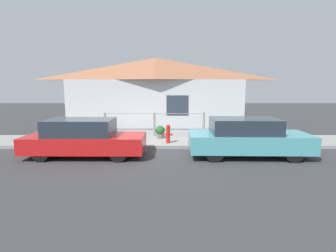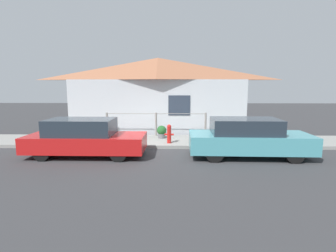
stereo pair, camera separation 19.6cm
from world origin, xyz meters
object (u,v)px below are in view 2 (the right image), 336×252
(fire_hydrant, at_px, (169,133))
(potted_plant_near_hydrant, at_px, (162,131))
(car_left, at_px, (85,138))
(car_right, at_px, (248,138))

(fire_hydrant, distance_m, potted_plant_near_hydrant, 1.13)
(car_left, height_order, potted_plant_near_hydrant, car_left)
(car_right, distance_m, potted_plant_near_hydrant, 4.20)
(car_right, height_order, fire_hydrant, car_right)
(car_left, height_order, car_right, car_right)
(fire_hydrant, relative_size, potted_plant_near_hydrant, 1.35)
(potted_plant_near_hydrant, bearing_deg, car_left, -134.64)
(car_left, bearing_deg, car_right, 0.44)
(fire_hydrant, bearing_deg, car_right, -29.84)
(car_left, relative_size, potted_plant_near_hydrant, 7.20)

